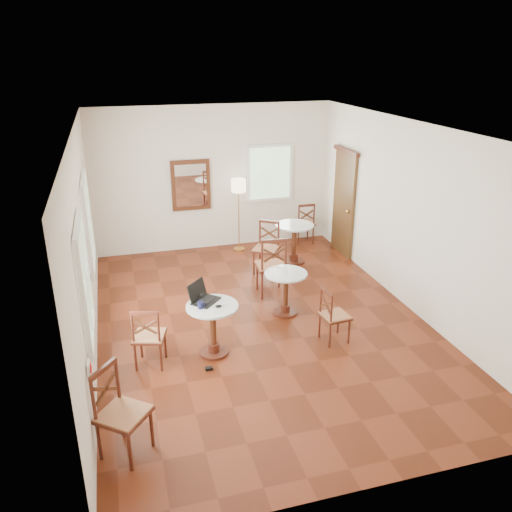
{
  "coord_description": "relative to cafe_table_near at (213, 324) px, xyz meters",
  "views": [
    {
      "loc": [
        -2.04,
        -6.9,
        4.01
      ],
      "look_at": [
        0.0,
        0.3,
        1.0
      ],
      "focal_mm": 36.22,
      "sensor_mm": 36.0,
      "label": 1
    }
  ],
  "objects": [
    {
      "name": "chair_back_a",
      "position": [
        2.82,
        3.89,
        -0.01
      ],
      "size": [
        0.43,
        0.43,
        0.92
      ],
      "rotation": [
        0.0,
        0.0,
        3.12
      ],
      "color": "#4E1F13",
      "rests_on": "ground"
    },
    {
      "name": "laptop",
      "position": [
        -0.1,
        0.17,
        0.36
      ],
      "size": [
        0.49,
        0.49,
        0.27
      ],
      "rotation": [
        0.0,
        0.0,
        0.82
      ],
      "color": "black",
      "rests_on": "cafe_table_near"
    },
    {
      "name": "navy_mug",
      "position": [
        -0.16,
        -0.04,
        0.34
      ],
      "size": [
        0.12,
        0.08,
        0.09
      ],
      "color": "black",
      "rests_on": "cafe_table_near"
    },
    {
      "name": "chair_mid_a",
      "position": [
        1.35,
        1.6,
        0.07
      ],
      "size": [
        0.53,
        0.53,
        1.09
      ],
      "rotation": [
        0.0,
        0.0,
        3.07
      ],
      "color": "#4E1F13",
      "rests_on": "ground"
    },
    {
      "name": "chair_back_b",
      "position": [
        1.56,
        2.57,
        0.02
      ],
      "size": [
        0.63,
        0.63,
        0.99
      ],
      "rotation": [
        0.0,
        0.0,
        -0.6
      ],
      "color": "#4E1F13",
      "rests_on": "ground"
    },
    {
      "name": "power_adapter",
      "position": [
        -0.15,
        -0.38,
        -0.45
      ],
      "size": [
        0.1,
        0.06,
        0.04
      ],
      "primitive_type": "cube",
      "color": "black",
      "rests_on": "ground"
    },
    {
      "name": "cafe_table_mid",
      "position": [
        1.35,
        0.85,
        -0.02
      ],
      "size": [
        0.68,
        0.68,
        0.72
      ],
      "color": "#4E1F13",
      "rests_on": "ground"
    },
    {
      "name": "cafe_table_back",
      "position": [
        2.22,
        2.87,
        0.02
      ],
      "size": [
        0.76,
        0.76,
        0.8
      ],
      "color": "#4E1F13",
      "rests_on": "ground"
    },
    {
      "name": "chair_near_b",
      "position": [
        -1.29,
        -1.63,
        0.04
      ],
      "size": [
        0.66,
        0.66,
        1.02
      ],
      "rotation": [
        0.0,
        0.0,
        0.89
      ],
      "color": "#4E1F13",
      "rests_on": "ground"
    },
    {
      "name": "floor_lamp",
      "position": [
        1.34,
        3.85,
        0.83
      ],
      "size": [
        0.3,
        0.3,
        1.54
      ],
      "color": "#BF8C3F",
      "rests_on": "ground"
    },
    {
      "name": "water_glass",
      "position": [
        -0.1,
        0.18,
        0.34
      ],
      "size": [
        0.06,
        0.06,
        0.1
      ],
      "primitive_type": "cylinder",
      "color": "white",
      "rests_on": "cafe_table_near"
    },
    {
      "name": "ground",
      "position": [
        0.91,
        0.7,
        -0.47
      ],
      "size": [
        7.0,
        7.0,
        0.0
      ],
      "primitive_type": "plane",
      "color": "#5D2210",
      "rests_on": "ground"
    },
    {
      "name": "chair_near_a",
      "position": [
        -0.88,
        -0.05,
        -0.03
      ],
      "size": [
        0.51,
        0.51,
        0.89
      ],
      "rotation": [
        0.0,
        0.0,
        2.86
      ],
      "color": "#4E1F13",
      "rests_on": "ground"
    },
    {
      "name": "cafe_table_near",
      "position": [
        0.0,
        0.0,
        0.0
      ],
      "size": [
        0.72,
        0.72,
        0.76
      ],
      "color": "#4E1F13",
      "rests_on": "ground"
    },
    {
      "name": "chair_mid_b",
      "position": [
        1.76,
        -0.13,
        -0.06
      ],
      "size": [
        0.42,
        0.42,
        0.83
      ],
      "rotation": [
        0.0,
        0.0,
        1.67
      ],
      "color": "#4E1F13",
      "rests_on": "ground"
    },
    {
      "name": "room_shell",
      "position": [
        0.85,
        0.98,
        1.42
      ],
      "size": [
        5.02,
        7.02,
        3.01
      ],
      "color": "silver",
      "rests_on": "ground"
    },
    {
      "name": "mouse",
      "position": [
        0.07,
        -0.08,
        0.31
      ],
      "size": [
        0.09,
        0.06,
        0.03
      ],
      "primitive_type": "ellipsoid",
      "rotation": [
        0.0,
        0.0,
        0.04
      ],
      "color": "black",
      "rests_on": "cafe_table_near"
    }
  ]
}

